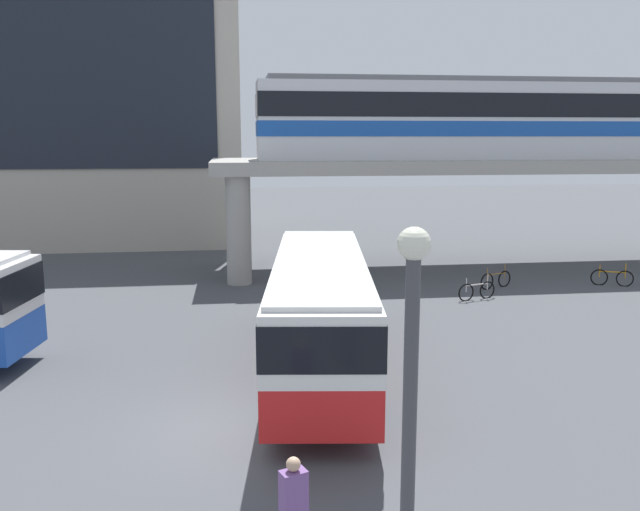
% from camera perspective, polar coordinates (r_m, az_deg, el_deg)
% --- Properties ---
extents(ground_plane, '(120.00, 120.00, 0.00)m').
position_cam_1_polar(ground_plane, '(25.11, -7.56, -4.84)').
color(ground_plane, '#47494F').
extents(station_building, '(26.31, 10.19, 17.45)m').
position_cam_1_polar(station_building, '(45.02, -24.34, 12.21)').
color(station_building, '#B2A899').
rests_on(station_building, ground_plane).
extents(elevated_platform, '(30.04, 6.30, 5.39)m').
position_cam_1_polar(elevated_platform, '(34.47, 16.66, 6.73)').
color(elevated_platform, '#9E9B93').
rests_on(elevated_platform, ground_plane).
extents(train, '(23.68, 2.96, 3.84)m').
position_cam_1_polar(train, '(34.02, 15.28, 11.35)').
color(train, silver).
rests_on(train, elevated_platform).
extents(bus_main, '(3.85, 11.27, 3.22)m').
position_cam_1_polar(bus_main, '(18.31, -0.00, -4.03)').
color(bus_main, red).
rests_on(bus_main, ground_plane).
extents(bicycle_brown, '(1.66, 0.79, 1.04)m').
position_cam_1_polar(bicycle_brown, '(29.68, 14.90, -2.04)').
color(bicycle_brown, black).
rests_on(bicycle_brown, ground_plane).
extents(bicycle_orange, '(1.68, 0.73, 1.04)m').
position_cam_1_polar(bicycle_orange, '(31.84, 23.84, -1.76)').
color(bicycle_orange, black).
rests_on(bicycle_orange, ground_plane).
extents(bicycle_silver, '(1.73, 0.60, 1.04)m').
position_cam_1_polar(bicycle_silver, '(27.40, 13.34, -2.98)').
color(bicycle_silver, black).
rests_on(bicycle_silver, ground_plane).
extents(lamp_post, '(0.36, 0.36, 5.59)m').
position_cam_1_polar(lamp_post, '(7.54, 7.69, -14.68)').
color(lamp_post, '#3F3F44').
rests_on(lamp_post, ground_plane).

